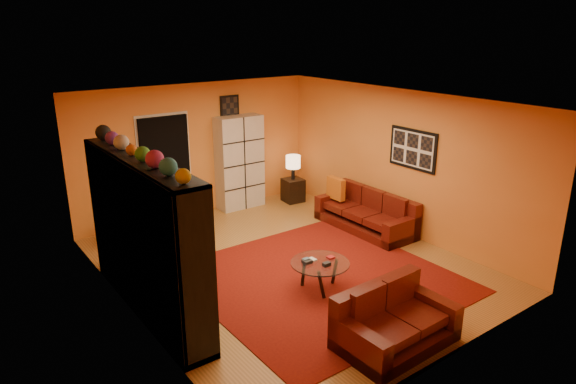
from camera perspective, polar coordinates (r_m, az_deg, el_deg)
floor at (r=8.29m, az=-0.08°, el=-8.04°), size 6.00×6.00×0.00m
ceiling at (r=7.51m, az=-0.09°, el=10.04°), size 6.00×6.00×0.00m
wall_back at (r=10.29m, az=-10.03°, el=4.64°), size 6.00×0.00×6.00m
wall_front at (r=5.82m, az=17.76°, el=-6.73°), size 6.00×0.00×6.00m
wall_left at (r=6.72m, az=-17.57°, el=-3.32°), size 0.00×6.00×6.00m
wall_right at (r=9.44m, az=12.27°, el=3.27°), size 0.00×6.00×6.00m
rug at (r=7.86m, az=3.58°, el=-9.62°), size 3.60×3.60×0.01m
doorway at (r=10.05m, az=-13.41°, el=2.43°), size 0.95×0.10×2.04m
wall_art_right at (r=9.16m, az=13.71°, el=4.66°), size 0.03×1.00×0.70m
wall_art_back at (r=10.47m, az=-6.50°, el=9.22°), size 0.42×0.03×0.52m
entertainment_unit at (r=6.88m, az=-15.61°, el=-4.87°), size 0.45×3.00×2.10m
tv at (r=6.84m, az=-14.87°, el=-5.62°), size 0.89×0.12×0.51m
sofa at (r=9.71m, az=8.89°, el=-2.37°), size 0.81×1.98×0.85m
loveseat at (r=6.45m, az=11.41°, el=-13.81°), size 1.44×0.89×0.85m
throw_pillow at (r=9.97m, az=5.34°, el=0.40°), size 0.12×0.42×0.42m
coffee_table at (r=7.41m, az=3.58°, el=-8.14°), size 0.85×0.85×0.42m
storage_cabinet at (r=10.59m, az=-5.42°, el=3.30°), size 0.96×0.43×1.91m
bowl_chair at (r=9.33m, az=-16.72°, el=-3.55°), size 0.77×0.77×0.62m
side_table at (r=11.05m, az=0.56°, el=0.21°), size 0.44×0.44×0.50m
table_lamp at (r=10.88m, az=0.57°, el=3.31°), size 0.31×0.31×0.52m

